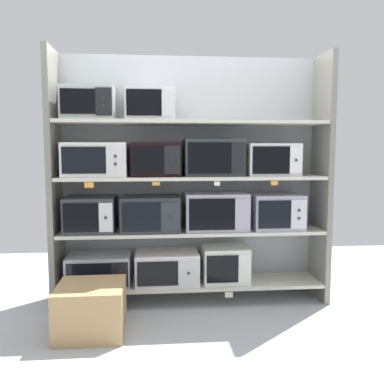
% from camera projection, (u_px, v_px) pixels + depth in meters
% --- Properties ---
extents(ground, '(6.39, 6.00, 0.02)m').
position_uv_depth(ground, '(205.00, 353.00, 2.94)').
color(ground, '#B2B7BC').
extents(back_panel, '(2.59, 0.04, 2.29)m').
position_uv_depth(back_panel, '(190.00, 178.00, 4.04)').
color(back_panel, '#9EA3A8').
rests_on(back_panel, ground).
extents(upright_left, '(0.05, 0.44, 2.29)m').
position_uv_depth(upright_left, '(54.00, 180.00, 3.70)').
color(upright_left, gray).
rests_on(upright_left, ground).
extents(upright_right, '(0.05, 0.44, 2.29)m').
position_uv_depth(upright_right, '(322.00, 179.00, 3.92)').
color(upright_right, gray).
rests_on(upright_right, ground).
extents(shelf_0, '(2.39, 0.44, 0.03)m').
position_uv_depth(shelf_0, '(192.00, 283.00, 3.91)').
color(shelf_0, beige).
rests_on(shelf_0, ground).
extents(microwave_0, '(0.57, 0.38, 0.28)m').
position_uv_depth(microwave_0, '(99.00, 270.00, 3.81)').
color(microwave_0, '#B0BCC2').
rests_on(microwave_0, shelf_0).
extents(microwave_1, '(0.58, 0.42, 0.29)m').
position_uv_depth(microwave_1, '(167.00, 267.00, 3.87)').
color(microwave_1, silver).
rests_on(microwave_1, shelf_0).
extents(microwave_2, '(0.42, 0.36, 0.33)m').
position_uv_depth(microwave_2, '(225.00, 264.00, 3.91)').
color(microwave_2, silver).
rests_on(microwave_2, shelf_0).
extents(price_tag_0, '(0.06, 0.00, 0.04)m').
position_uv_depth(price_tag_0, '(96.00, 299.00, 3.61)').
color(price_tag_0, orange).
extents(price_tag_1, '(0.07, 0.00, 0.05)m').
position_uv_depth(price_tag_1, '(229.00, 295.00, 3.72)').
color(price_tag_1, beige).
extents(shelf_1, '(2.39, 0.44, 0.03)m').
position_uv_depth(shelf_1, '(192.00, 231.00, 3.86)').
color(shelf_1, beige).
extents(microwave_3, '(0.44, 0.42, 0.31)m').
position_uv_depth(microwave_3, '(91.00, 214.00, 3.75)').
color(microwave_3, '#303338').
rests_on(microwave_3, shelf_1).
extents(microwave_4, '(0.53, 0.43, 0.31)m').
position_uv_depth(microwave_4, '(150.00, 213.00, 3.80)').
color(microwave_4, '#282D31').
rests_on(microwave_4, shelf_1).
extents(microwave_5, '(0.57, 0.41, 0.34)m').
position_uv_depth(microwave_5, '(216.00, 211.00, 3.85)').
color(microwave_5, '#A49CAE').
rests_on(microwave_5, shelf_1).
extents(microwave_6, '(0.46, 0.43, 0.32)m').
position_uv_depth(microwave_6, '(275.00, 211.00, 3.91)').
color(microwave_6, '#A09AAF').
rests_on(microwave_6, shelf_1).
extents(shelf_2, '(2.39, 0.44, 0.03)m').
position_uv_depth(shelf_2, '(192.00, 178.00, 3.81)').
color(shelf_2, beige).
extents(microwave_7, '(0.55, 0.43, 0.30)m').
position_uv_depth(microwave_7, '(96.00, 160.00, 3.71)').
color(microwave_7, silver).
rests_on(microwave_7, shelf_2).
extents(microwave_8, '(0.43, 0.39, 0.30)m').
position_uv_depth(microwave_8, '(156.00, 159.00, 3.76)').
color(microwave_8, black).
rests_on(microwave_8, shelf_2).
extents(microwave_9, '(0.53, 0.35, 0.33)m').
position_uv_depth(microwave_9, '(213.00, 158.00, 3.80)').
color(microwave_9, '#2D3436').
rests_on(microwave_9, shelf_2).
extents(microwave_10, '(0.47, 0.38, 0.29)m').
position_uv_depth(microwave_10, '(271.00, 160.00, 3.85)').
color(microwave_10, white).
rests_on(microwave_10, shelf_2).
extents(price_tag_2, '(0.08, 0.00, 0.05)m').
position_uv_depth(price_tag_2, '(89.00, 185.00, 3.51)').
color(price_tag_2, orange).
extents(price_tag_3, '(0.07, 0.00, 0.03)m').
position_uv_depth(price_tag_3, '(156.00, 184.00, 3.56)').
color(price_tag_3, orange).
extents(price_tag_4, '(0.05, 0.00, 0.04)m').
position_uv_depth(price_tag_4, '(217.00, 184.00, 3.61)').
color(price_tag_4, beige).
extents(price_tag_5, '(0.06, 0.00, 0.04)m').
position_uv_depth(price_tag_5, '(274.00, 183.00, 3.65)').
color(price_tag_5, orange).
extents(shelf_3, '(2.39, 0.44, 0.03)m').
position_uv_depth(shelf_3, '(192.00, 123.00, 3.76)').
color(shelf_3, beige).
extents(microwave_11, '(0.45, 0.36, 0.29)m').
position_uv_depth(microwave_11, '(89.00, 104.00, 3.65)').
color(microwave_11, '#B3BAB6').
rests_on(microwave_11, shelf_3).
extents(microwave_12, '(0.43, 0.40, 0.28)m').
position_uv_depth(microwave_12, '(150.00, 105.00, 3.70)').
color(microwave_12, silver).
rests_on(microwave_12, shelf_3).
extents(shipping_carton, '(0.51, 0.51, 0.38)m').
position_uv_depth(shipping_carton, '(91.00, 309.00, 3.22)').
color(shipping_carton, tan).
rests_on(shipping_carton, ground).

